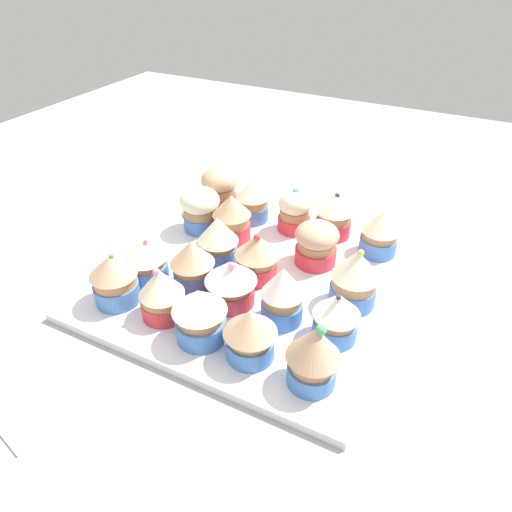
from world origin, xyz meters
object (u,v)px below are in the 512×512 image
at_px(cupcake_8, 201,314).
at_px(cupcake_13, 192,263).
at_px(cupcake_4, 250,333).
at_px(cupcake_9, 231,281).
at_px(cupcake_12, 162,293).
at_px(cupcake_14, 220,238).
at_px(cupcake_1, 336,316).
at_px(cupcake_0, 313,355).
at_px(cupcake_5, 283,294).
at_px(cupcake_7, 334,215).
at_px(cupcake_16, 252,200).
at_px(cupcake_2, 355,277).
at_px(napkin, 36,391).
at_px(cupcake_15, 232,217).
at_px(cupcake_20, 219,189).
at_px(cupcake_6, 316,243).
at_px(cupcake_18, 145,259).
at_px(cupcake_17, 114,278).
at_px(baking_tray, 256,276).
at_px(cupcake_10, 257,256).
at_px(cupcake_3, 380,232).
at_px(cupcake_11, 296,211).
at_px(cupcake_19, 200,208).

relative_size(cupcake_8, cupcake_13, 1.01).
relative_size(cupcake_4, cupcake_9, 0.97).
height_order(cupcake_12, cupcake_14, cupcake_14).
bearing_deg(cupcake_1, cupcake_0, -179.56).
relative_size(cupcake_5, cupcake_7, 1.08).
relative_size(cupcake_0, cupcake_16, 1.13).
distance_m(cupcake_9, cupcake_13, 0.06).
bearing_deg(cupcake_2, cupcake_0, -179.49).
distance_m(cupcake_12, napkin, 0.17).
distance_m(cupcake_15, cupcake_20, 0.10).
height_order(cupcake_8, cupcake_16, same).
xyz_separation_m(cupcake_6, cupcake_20, (0.07, 0.21, 0.00)).
distance_m(cupcake_5, cupcake_12, 0.15).
bearing_deg(cupcake_18, cupcake_4, -108.12).
bearing_deg(cupcake_12, napkin, 159.77).
bearing_deg(cupcake_20, cupcake_9, -145.73).
bearing_deg(cupcake_13, cupcake_17, 135.33).
xyz_separation_m(cupcake_1, cupcake_12, (-0.06, 0.20, 0.00)).
xyz_separation_m(baking_tray, cupcake_10, (-0.01, -0.01, 0.04)).
height_order(cupcake_1, cupcake_12, cupcake_12).
bearing_deg(cupcake_15, napkin, 172.51).
height_order(cupcake_7, cupcake_9, cupcake_7).
distance_m(cupcake_3, cupcake_9, 0.24).
distance_m(cupcake_15, cupcake_16, 0.07).
bearing_deg(cupcake_7, cupcake_20, 92.32).
xyz_separation_m(baking_tray, cupcake_20, (0.14, 0.14, 0.04)).
distance_m(baking_tray, cupcake_9, 0.08).
bearing_deg(cupcake_12, cupcake_13, -0.30).
height_order(cupcake_8, cupcake_9, cupcake_8).
relative_size(cupcake_3, cupcake_11, 0.98).
bearing_deg(cupcake_4, cupcake_0, -92.37).
xyz_separation_m(cupcake_11, cupcake_15, (-0.07, 0.08, 0.00)).
bearing_deg(baking_tray, cupcake_19, 63.42).
height_order(cupcake_5, cupcake_14, cupcake_5).
relative_size(cupcake_12, cupcake_19, 1.02).
bearing_deg(cupcake_5, cupcake_9, 89.92).
xyz_separation_m(cupcake_1, cupcake_9, (-0.00, 0.14, 0.00)).
relative_size(cupcake_10, cupcake_19, 1.02).
distance_m(cupcake_1, cupcake_6, 0.15).
bearing_deg(cupcake_10, cupcake_15, 48.36).
distance_m(cupcake_8, cupcake_11, 0.28).
distance_m(cupcake_15, cupcake_17, 0.21).
xyz_separation_m(cupcake_17, cupcake_18, (0.06, -0.00, -0.01)).
bearing_deg(cupcake_12, cupcake_15, 3.41).
bearing_deg(cupcake_18, cupcake_20, 2.72).
bearing_deg(cupcake_0, cupcake_1, 0.44).
bearing_deg(cupcake_15, cupcake_7, -58.89).
xyz_separation_m(cupcake_12, cupcake_13, (0.07, -0.00, 0.00)).
xyz_separation_m(cupcake_8, cupcake_14, (0.15, 0.06, 0.00)).
relative_size(baking_tray, cupcake_8, 5.58).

